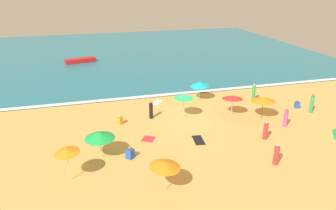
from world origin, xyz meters
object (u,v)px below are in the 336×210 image
object	(u,v)px
beach_umbrella_1	(100,135)
beachgoer_5	(254,93)
beach_umbrella_5	(165,164)
beachgoer_4	(312,104)
beachgoer_7	(151,110)
beachgoer_8	(130,153)
beach_umbrella_6	(233,97)
beachgoer_1	(297,105)
beachgoer_2	(286,118)
beachgoer_0	(266,131)
beachgoer_3	(120,120)
beach_umbrella_3	(263,99)
beach_umbrella_2	(184,96)
beachgoer_6	(276,155)
small_boat_0	(80,60)
beach_umbrella_0	(200,84)
beach_umbrella_4	(67,151)

from	to	relation	value
beach_umbrella_1	beachgoer_5	distance (m)	17.81
beach_umbrella_5	beachgoer_4	bearing A→B (deg)	25.86
beachgoer_7	beachgoer_8	size ratio (longest dim) A/B	1.79
beachgoer_4	beach_umbrella_6	bearing A→B (deg)	168.93
beachgoer_5	beachgoer_7	distance (m)	11.35
beachgoer_1	beachgoer_2	size ratio (longest dim) A/B	0.46
beach_umbrella_6	beach_umbrella_1	bearing A→B (deg)	-159.93
beach_umbrella_1	beachgoer_0	distance (m)	12.79
beachgoer_2	beachgoer_3	bearing A→B (deg)	162.55
beach_umbrella_3	beachgoer_0	size ratio (longest dim) A/B	1.96
beach_umbrella_2	beachgoer_7	distance (m)	3.21
beachgoer_2	beachgoer_8	world-z (taller)	beachgoer_2
beachgoer_6	beachgoer_0	bearing A→B (deg)	69.86
beachgoer_4	small_boat_0	distance (m)	32.77
beach_umbrella_6	beach_umbrella_0	bearing A→B (deg)	107.99
beachgoer_3	beachgoer_2	bearing A→B (deg)	-17.45
beachgoer_1	beachgoer_7	size ratio (longest dim) A/B	0.47
beachgoer_2	beachgoer_5	distance (m)	6.44
beach_umbrella_0	beach_umbrella_1	size ratio (longest dim) A/B	1.02
beach_umbrella_0	beach_umbrella_1	xyz separation A→B (m)	(-10.80, -9.08, -0.01)
beach_umbrella_2	beach_umbrella_5	world-z (taller)	beach_umbrella_2
beachgoer_4	beachgoer_7	distance (m)	15.09
beach_umbrella_4	beachgoer_1	world-z (taller)	beach_umbrella_4
beachgoer_2	beachgoer_4	bearing A→B (deg)	25.94
beachgoer_0	beachgoer_4	xyz separation A→B (m)	(7.03, 3.62, 0.16)
beachgoer_0	beachgoer_2	size ratio (longest dim) A/B	0.94
beach_umbrella_1	beach_umbrella_4	distance (m)	3.16
beach_umbrella_2	beachgoer_1	distance (m)	11.65
beachgoer_6	beach_umbrella_6	bearing A→B (deg)	84.42
beachgoer_8	small_boat_0	xyz separation A→B (m)	(-2.75, 29.20, 0.01)
beach_umbrella_3	beach_umbrella_1	bearing A→B (deg)	-167.69
beach_umbrella_5	beach_umbrella_6	distance (m)	12.93
beach_umbrella_0	beach_umbrella_3	distance (m)	7.03
beachgoer_4	beachgoer_8	bearing A→B (deg)	-168.32
beachgoer_7	beachgoer_8	distance (m)	7.11
beach_umbrella_3	beachgoer_6	bearing A→B (deg)	-113.72
beach_umbrella_3	beachgoer_3	world-z (taller)	beach_umbrella_3
beach_umbrella_0	beach_umbrella_2	world-z (taller)	beach_umbrella_2
beachgoer_2	small_boat_0	bearing A→B (deg)	120.82
small_boat_0	beachgoer_4	bearing A→B (deg)	-51.14
beach_umbrella_4	beachgoer_8	xyz separation A→B (m)	(4.09, 1.66, -1.72)
beachgoer_5	beachgoer_8	xyz separation A→B (m)	(-14.20, -8.08, -0.47)
beach_umbrella_1	beachgoer_4	xyz separation A→B (m)	(19.77, 3.03, -0.85)
beachgoer_5	beachgoer_7	bearing A→B (deg)	-171.73
beachgoer_3	beachgoer_1	bearing A→B (deg)	-2.72
beach_umbrella_6	beachgoer_0	world-z (taller)	beach_umbrella_6
beachgoer_3	beachgoer_5	distance (m)	14.28
beachgoer_7	beachgoer_6	bearing A→B (deg)	-56.63
beachgoer_0	beachgoer_6	size ratio (longest dim) A/B	0.99
beachgoer_0	beachgoer_3	distance (m)	12.20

